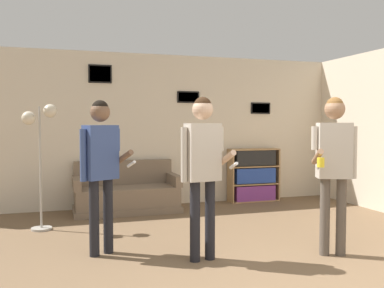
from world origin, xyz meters
The scene contains 7 objects.
wall_back centered at (0.00, 4.75, 1.35)m, with size 8.67×0.08×2.70m.
couch centered at (-0.89, 4.32, 0.28)m, with size 1.73×0.80×0.83m.
bookshelf centered at (1.55, 4.53, 0.49)m, with size 0.96×0.30×0.99m.
floor_lamp centered at (-2.20, 3.45, 1.31)m, with size 0.47×0.28×1.74m.
person_player_foreground_left centered at (-1.52, 2.06, 1.07)m, with size 0.59×0.40×1.73m.
person_player_foreground_center centered at (-0.50, 1.53, 1.09)m, with size 0.53×0.45×1.76m.
person_watcher_holding_cup centered at (0.95, 1.26, 1.10)m, with size 0.58×0.39×1.77m.
Camera 1 is at (-1.98, -2.77, 1.48)m, focal length 40.00 mm.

